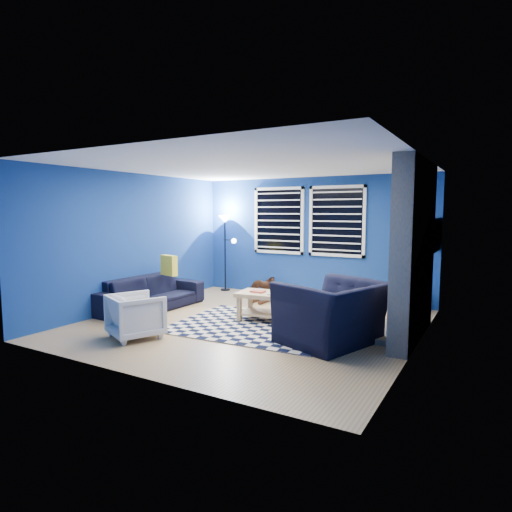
{
  "coord_description": "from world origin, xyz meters",
  "views": [
    {
      "loc": [
        3.39,
        -5.77,
        1.8
      ],
      "look_at": [
        -0.07,
        0.3,
        1.07
      ],
      "focal_mm": 30.0,
      "sensor_mm": 36.0,
      "label": 1
    }
  ],
  "objects_px": {
    "armchair_bent": "(136,316)",
    "floor_lamp": "(226,229)",
    "tv": "(435,235)",
    "cabinet": "(403,298)",
    "rocking_horse": "(262,287)",
    "coffee_table": "(268,301)",
    "sofa": "(152,293)",
    "armchair_big": "(333,313)"
  },
  "relations": [
    {
      "from": "rocking_horse",
      "to": "floor_lamp",
      "type": "xyz_separation_m",
      "value": [
        -1.31,
        0.65,
        1.1
      ]
    },
    {
      "from": "cabinet",
      "to": "rocking_horse",
      "type": "bearing_deg",
      "value": 167.67
    },
    {
      "from": "sofa",
      "to": "armchair_big",
      "type": "height_order",
      "value": "armchair_big"
    },
    {
      "from": "sofa",
      "to": "floor_lamp",
      "type": "distance_m",
      "value": 2.51
    },
    {
      "from": "tv",
      "to": "coffee_table",
      "type": "bearing_deg",
      "value": -143.05
    },
    {
      "from": "armchair_bent",
      "to": "floor_lamp",
      "type": "distance_m",
      "value": 3.95
    },
    {
      "from": "armchair_big",
      "to": "rocking_horse",
      "type": "relative_size",
      "value": 2.42
    },
    {
      "from": "armchair_big",
      "to": "rocking_horse",
      "type": "bearing_deg",
      "value": -112.3
    },
    {
      "from": "cabinet",
      "to": "sofa",
      "type": "bearing_deg",
      "value": -176.38
    },
    {
      "from": "armchair_big",
      "to": "rocking_horse",
      "type": "distance_m",
      "value": 2.87
    },
    {
      "from": "tv",
      "to": "cabinet",
      "type": "relative_size",
      "value": 1.58
    },
    {
      "from": "cabinet",
      "to": "tv",
      "type": "bearing_deg",
      "value": -42.6
    },
    {
      "from": "coffee_table",
      "to": "sofa",
      "type": "bearing_deg",
      "value": -172.58
    },
    {
      "from": "rocking_horse",
      "to": "cabinet",
      "type": "distance_m",
      "value": 2.66
    },
    {
      "from": "sofa",
      "to": "armchair_big",
      "type": "bearing_deg",
      "value": -93.35
    },
    {
      "from": "floor_lamp",
      "to": "cabinet",
      "type": "bearing_deg",
      "value": -1.19
    },
    {
      "from": "coffee_table",
      "to": "floor_lamp",
      "type": "distance_m",
      "value": 3.09
    },
    {
      "from": "sofa",
      "to": "rocking_horse",
      "type": "bearing_deg",
      "value": -40.31
    },
    {
      "from": "sofa",
      "to": "cabinet",
      "type": "relative_size",
      "value": 3.27
    },
    {
      "from": "tv",
      "to": "cabinet",
      "type": "bearing_deg",
      "value": 162.14
    },
    {
      "from": "armchair_big",
      "to": "coffee_table",
      "type": "xyz_separation_m",
      "value": [
        -1.31,
        0.6,
        -0.08
      ]
    },
    {
      "from": "tv",
      "to": "armchair_bent",
      "type": "relative_size",
      "value": 1.44
    },
    {
      "from": "armchair_big",
      "to": "floor_lamp",
      "type": "bearing_deg",
      "value": -107.15
    },
    {
      "from": "rocking_horse",
      "to": "cabinet",
      "type": "bearing_deg",
      "value": -89.89
    },
    {
      "from": "armchair_bent",
      "to": "rocking_horse",
      "type": "relative_size",
      "value": 1.29
    },
    {
      "from": "tv",
      "to": "armchair_bent",
      "type": "xyz_separation_m",
      "value": [
        -3.5,
        -3.44,
        -1.08
      ]
    },
    {
      "from": "armchair_big",
      "to": "coffee_table",
      "type": "bearing_deg",
      "value": -95.12
    },
    {
      "from": "tv",
      "to": "floor_lamp",
      "type": "xyz_separation_m",
      "value": [
        -4.42,
        0.25,
        -0.0
      ]
    },
    {
      "from": "coffee_table",
      "to": "cabinet",
      "type": "bearing_deg",
      "value": 46.81
    },
    {
      "from": "tv",
      "to": "armchair_big",
      "type": "height_order",
      "value": "tv"
    },
    {
      "from": "armchair_big",
      "to": "cabinet",
      "type": "height_order",
      "value": "armchair_big"
    },
    {
      "from": "tv",
      "to": "cabinet",
      "type": "distance_m",
      "value": 1.28
    },
    {
      "from": "coffee_table",
      "to": "cabinet",
      "type": "height_order",
      "value": "cabinet"
    },
    {
      "from": "armchair_bent",
      "to": "cabinet",
      "type": "xyz_separation_m",
      "value": [
        2.99,
        3.6,
        -0.08
      ]
    },
    {
      "from": "sofa",
      "to": "floor_lamp",
      "type": "bearing_deg",
      "value": -1.64
    },
    {
      "from": "sofa",
      "to": "coffee_table",
      "type": "height_order",
      "value": "sofa"
    },
    {
      "from": "tv",
      "to": "coffee_table",
      "type": "distance_m",
      "value": 3.04
    },
    {
      "from": "floor_lamp",
      "to": "armchair_bent",
      "type": "bearing_deg",
      "value": -76.0
    },
    {
      "from": "coffee_table",
      "to": "armchair_big",
      "type": "bearing_deg",
      "value": -24.55
    },
    {
      "from": "coffee_table",
      "to": "floor_lamp",
      "type": "xyz_separation_m",
      "value": [
        -2.14,
        1.96,
        1.05
      ]
    },
    {
      "from": "coffee_table",
      "to": "cabinet",
      "type": "distance_m",
      "value": 2.58
    },
    {
      "from": "sofa",
      "to": "coffee_table",
      "type": "relative_size",
      "value": 1.96
    }
  ]
}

